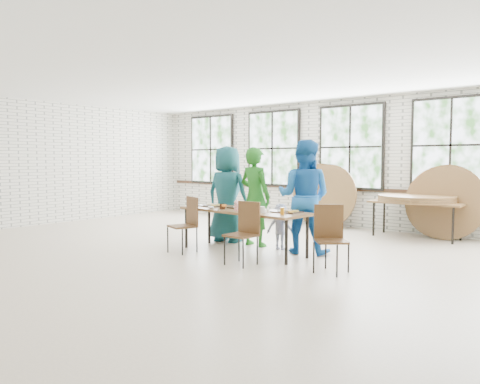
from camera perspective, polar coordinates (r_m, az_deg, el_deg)
The scene contains 13 objects.
room at distance 11.17m, azimuth 13.34°, elevation 5.11°, with size 12.00×12.00×12.00m.
dining_table at distance 7.94m, azimuth 0.40°, elevation -2.53°, with size 2.45×0.96×0.74m.
chair_near_left at distance 8.09m, azimuth -6.44°, elevation -3.37°, with size 0.53×0.52×0.95m.
chair_near_right at distance 7.12m, azimuth 0.63°, elevation -4.35°, with size 0.43×0.42×0.95m.
chair_spare at distance 6.77m, azimuth 10.91°, elevation -4.86°, with size 0.58×0.58×0.95m.
adult_teal at distance 9.01m, azimuth -1.55°, elevation -0.25°, with size 0.90×0.59×1.85m, color navy.
adult_green at distance 8.58m, azimuth 1.84°, elevation -0.57°, with size 0.66×0.43×1.82m, color #1E651A.
toddler at distance 8.30m, azimuth 4.97°, elevation -4.23°, with size 0.52×0.30×0.81m, color #13173C.
adult_blue at distance 7.98m, azimuth 7.81°, elevation -0.57°, with size 0.93×0.73×1.92m, color #175AA6.
storage_table at distance 10.09m, azimuth 20.70°, elevation -1.41°, with size 1.82×0.81×0.74m.
tabletop_clutter at distance 7.87m, azimuth 0.77°, elevation -2.03°, with size 2.08×0.65×0.11m.
round_tops_stacked at distance 10.08m, azimuth 20.72°, elevation -0.74°, with size 1.50×1.50×0.13m.
round_tops_leaning at distance 10.63m, azimuth 16.56°, elevation -0.79°, with size 4.39×0.46×1.49m.
Camera 1 is at (4.93, -5.58, 1.59)m, focal length 35.00 mm.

